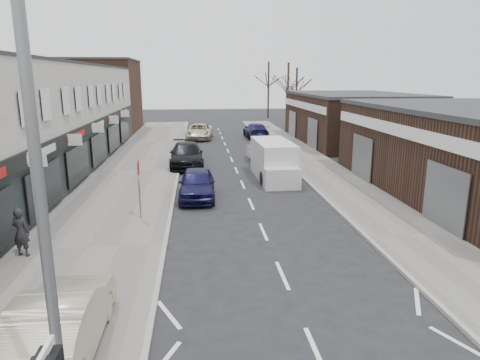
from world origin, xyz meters
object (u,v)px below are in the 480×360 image
object	(u,v)px
street_lamp	(54,200)
parked_car_right_c	(256,131)
pedestrian	(21,232)
parked_car_left_b	(187,155)
warning_sign	(139,172)
parked_car_left_a	(197,184)
parked_car_left_c	(199,131)
white_van	(274,161)
parked_car_right_a	(263,152)
parked_car_right_b	(272,150)
sedan_on_pavement	(59,324)

from	to	relation	value
street_lamp	parked_car_right_c	distance (m)	39.54
pedestrian	parked_car_left_b	distance (m)	16.43
parked_car_left_b	street_lamp	bearing A→B (deg)	-93.84
warning_sign	parked_car_right_c	world-z (taller)	warning_sign
parked_car_left_a	parked_car_left_c	size ratio (longest dim) A/B	0.83
street_lamp	white_van	world-z (taller)	street_lamp
parked_car_right_a	parked_car_right_b	distance (m)	1.38
parked_car_left_c	parked_car_right_a	distance (m)	13.83
white_van	pedestrian	distance (m)	15.69
white_van	street_lamp	bearing A→B (deg)	-109.80
street_lamp	parked_car_left_c	bearing A→B (deg)	86.78
parked_car_left_c	parked_car_right_b	xyz separation A→B (m)	(5.48, -12.01, 0.00)
sedan_on_pavement	parked_car_left_a	xyz separation A→B (m)	(3.08, 13.04, -0.12)
parked_car_right_a	parked_car_right_c	size ratio (longest dim) A/B	0.92
white_van	parked_car_right_b	bearing A→B (deg)	79.06
street_lamp	parked_car_left_a	size ratio (longest dim) A/B	1.76
street_lamp	parked_car_left_b	xyz separation A→B (m)	(1.13, 24.51, -3.80)
parked_car_left_c	parked_car_right_c	size ratio (longest dim) A/B	1.04
parked_car_right_a	sedan_on_pavement	bearing A→B (deg)	67.91
white_van	parked_car_left_b	size ratio (longest dim) A/B	1.06
parked_car_right_a	parked_car_right_c	world-z (taller)	parked_car_right_a
sedan_on_pavement	parked_car_left_b	size ratio (longest dim) A/B	0.83
pedestrian	parked_car_right_b	world-z (taller)	pedestrian
parked_car_left_c	parked_car_right_c	xyz separation A→B (m)	(5.87, 0.13, 0.01)
pedestrian	parked_car_left_a	xyz separation A→B (m)	(6.08, 7.22, -0.21)
street_lamp	white_van	xyz separation A→B (m)	(6.64, 20.29, -3.52)
parked_car_right_a	street_lamp	bearing A→B (deg)	72.79
street_lamp	parked_car_left_c	world-z (taller)	street_lamp
parked_car_right_b	parked_car_right_c	size ratio (longest dim) A/B	0.85
sedan_on_pavement	pedestrian	size ratio (longest dim) A/B	2.72
warning_sign	parked_car_left_c	bearing A→B (deg)	83.78
warning_sign	pedestrian	size ratio (longest dim) A/B	1.56
parked_car_left_b	parked_car_right_a	xyz separation A→B (m)	(5.60, 0.84, -0.02)
sedan_on_pavement	parked_car_left_c	xyz separation A→B (m)	(3.39, 35.24, -0.13)
sedan_on_pavement	parked_car_left_a	size ratio (longest dim) A/B	1.04
pedestrian	parked_car_right_a	bearing A→B (deg)	-107.32
street_lamp	parked_car_left_b	distance (m)	24.82
white_van	pedestrian	size ratio (longest dim) A/B	3.46
street_lamp	pedestrian	xyz separation A→B (m)	(-4.24, 8.98, -3.63)
parked_car_left_c	parked_car_right_b	world-z (taller)	parked_car_right_b
street_lamp	pedestrian	world-z (taller)	street_lamp
pedestrian	parked_car_right_c	world-z (taller)	pedestrian
parked_car_left_a	parked_car_right_a	world-z (taller)	parked_car_right_a
parked_car_left_c	parked_car_right_a	size ratio (longest dim) A/B	1.13
street_lamp	white_van	bearing A→B (deg)	71.87
street_lamp	white_van	distance (m)	21.63
white_van	pedestrian	xyz separation A→B (m)	(-10.88, -11.31, -0.11)
parked_car_left_c	white_van	bearing A→B (deg)	-70.97
parked_car_left_c	parked_car_right_b	bearing A→B (deg)	-60.36
parked_car_right_c	parked_car_right_a	bearing A→B (deg)	83.11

